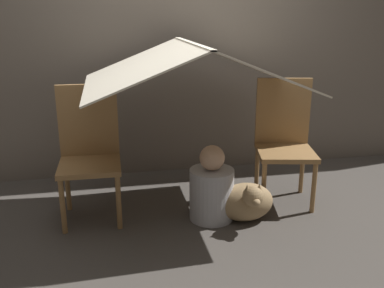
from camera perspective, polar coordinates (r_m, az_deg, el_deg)
name	(u,v)px	position (r m, az deg, el deg)	size (l,w,h in m)	color
ground_plane	(197,220)	(3.17, 0.65, -10.13)	(8.80, 8.80, 0.00)	#47423D
wall_back	(172,36)	(3.90, -2.73, 14.16)	(7.00, 0.05, 2.50)	#6B6056
chair_left	(89,149)	(3.17, -13.52, -0.65)	(0.44, 0.44, 0.96)	olive
chair_right	(284,138)	(3.44, 12.18, 0.85)	(0.51, 0.51, 0.96)	olive
sheet_canopy	(192,64)	(3.02, 0.00, 10.61)	(1.48, 1.23, 0.30)	silver
person_front	(212,190)	(3.12, 2.64, -6.08)	(0.32, 0.32, 0.56)	#B2B2B7
dog	(246,201)	(3.13, 7.21, -7.59)	(0.41, 0.39, 0.34)	#9E7F56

